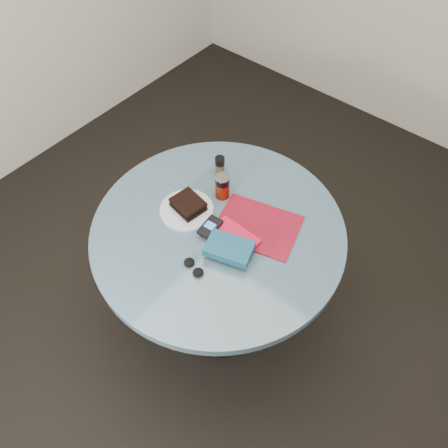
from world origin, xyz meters
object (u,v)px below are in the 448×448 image
Objects in this scene: pepper_grinder at (220,166)px; novel at (229,248)px; table at (219,251)px; red_book at (233,238)px; headphones at (194,267)px; sandwich at (188,204)px; mp3_player at (210,227)px; magazine at (257,226)px; soda_can at (222,186)px; plate at (187,210)px.

novel is (0.29, -0.30, -0.01)m from pepper_grinder.
novel reaches higher than table.
pepper_grinder is 0.36m from red_book.
novel is 1.67× the size of headphones.
table is at bearing 130.56° from novel.
sandwich is 0.14m from mp3_player.
sandwich is at bearing 169.01° from mp3_player.
mp3_player is at bearing 146.04° from novel.
table is 5.86× the size of novel.
mp3_player is at bearing 111.10° from headphones.
pepper_grinder reaches higher than novel.
pepper_grinder is at bearing 122.88° from mp3_player.
red_book is (0.23, -0.00, -0.02)m from sandwich.
magazine is 0.12m from red_book.
soda_can reaches higher than headphones.
novel is at bearing -31.50° from table.
novel is (0.03, -0.06, 0.02)m from red_book.
sandwich is at bearing -177.80° from table.
sandwich reaches higher than plate.
plate is 0.28m from headphones.
pepper_grinder reaches higher than magazine.
soda_can is at bearing -45.43° from pepper_grinder.
headphones is (-0.03, -0.19, -0.00)m from red_book.
sandwich is at bearing 148.66° from novel.
sandwich is at bearing -110.85° from soda_can.
plate is at bearing -83.03° from pepper_grinder.
sandwich is (-0.15, -0.01, 0.20)m from table.
red_book is (0.23, 0.00, 0.01)m from plate.
table is 0.19m from red_book.
headphones is at bearing -75.40° from table.
table is at bearing 104.60° from headphones.
plate is at bearing -171.68° from magazine.
table is 0.28m from soda_can.
mp3_player is at bearing -10.99° from sandwich.
pepper_grinder reaches higher than headphones.
plate is at bearing -110.26° from soda_can.
sandwich is at bearing 79.24° from plate.
magazine reaches higher than table.
soda_can reaches higher than plate.
table is at bearing 173.84° from red_book.
mp3_player is at bearing -165.54° from red_book.
headphones is at bearing -43.91° from sandwich.
headphones is (0.23, -0.43, -0.04)m from pepper_grinder.
sandwich is 0.16m from soda_can.
sandwich is 1.28× the size of mp3_player.
pepper_grinder is (-0.18, 0.23, 0.21)m from table.
table is at bearing 2.20° from sandwich.
table is 3.19× the size of magazine.
red_book is 0.10m from mp3_player.
soda_can is at bearing 140.45° from red_book.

